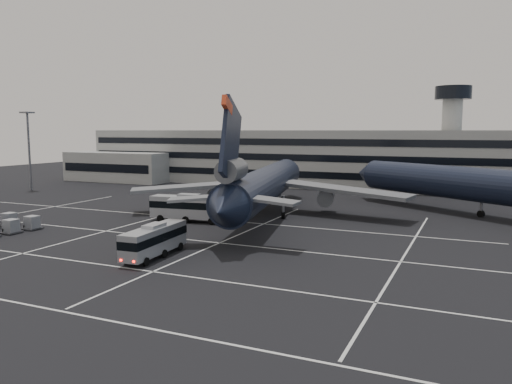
% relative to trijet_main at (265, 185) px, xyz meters
% --- Properties ---
extents(ground, '(260.00, 260.00, 0.00)m').
position_rel_trijet_main_xyz_m(ground, '(-9.62, -24.17, -5.25)').
color(ground, black).
rests_on(ground, ground).
extents(lane_markings, '(90.00, 55.62, 0.01)m').
position_rel_trijet_main_xyz_m(lane_markings, '(-8.67, -23.45, -5.24)').
color(lane_markings, silver).
rests_on(lane_markings, ground).
extents(terminal, '(125.00, 26.00, 24.00)m').
position_rel_trijet_main_xyz_m(terminal, '(-12.57, 46.97, 1.68)').
color(terminal, gray).
rests_on(terminal, ground).
extents(hills, '(352.00, 180.00, 44.00)m').
position_rel_trijet_main_xyz_m(hills, '(8.37, 145.83, -17.32)').
color(hills, '#38332B').
rests_on(hills, ground).
extents(lightpole_left, '(2.40, 2.40, 18.28)m').
position_rel_trijet_main_xyz_m(lightpole_left, '(-64.62, 10.83, 6.57)').
color(lightpole_left, slate).
rests_on(lightpole_left, ground).
extents(trijet_main, '(46.31, 57.22, 18.08)m').
position_rel_trijet_main_xyz_m(trijet_main, '(0.00, 0.00, 0.00)').
color(trijet_main, black).
rests_on(trijet_main, ground).
extents(trijet_far, '(50.54, 38.17, 18.08)m').
position_rel_trijet_main_xyz_m(trijet_far, '(33.00, 13.10, 0.18)').
color(trijet_far, black).
rests_on(trijet_far, ground).
extents(bus_near, '(3.29, 10.70, 3.72)m').
position_rel_trijet_main_xyz_m(bus_near, '(-0.93, -29.19, -3.21)').
color(bus_near, '#9D9FA5').
rests_on(bus_near, ground).
extents(bus_far, '(12.44, 4.35, 4.30)m').
position_rel_trijet_main_xyz_m(bus_far, '(-8.86, -9.08, -2.90)').
color(bus_far, '#9D9FA5').
rests_on(bus_far, ground).
extents(uld_cluster, '(8.25, 9.46, 1.96)m').
position_rel_trijet_main_xyz_m(uld_cluster, '(-28.88, -26.43, -4.29)').
color(uld_cluster, '#2D2D30').
rests_on(uld_cluster, ground).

